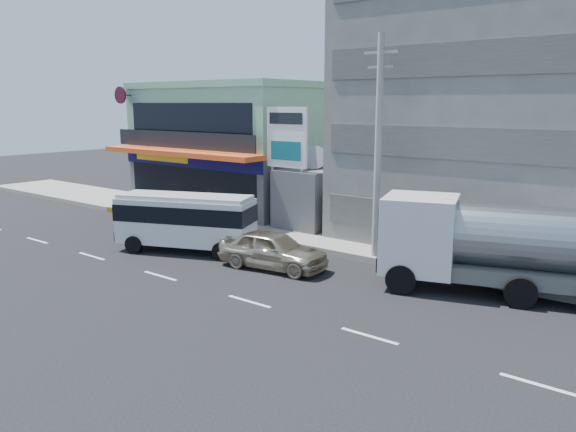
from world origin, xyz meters
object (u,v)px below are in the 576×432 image
Objects in this scene: tanker_truck at (495,244)px; minibus at (185,218)px; sedan at (273,250)px; utility_pole_near at (378,148)px; motorcycle_rider at (210,220)px; concrete_building at (527,105)px; billboard at (287,144)px; shop_building at (244,149)px; satellite_dish at (314,167)px.

minibus is at bearing -167.78° from tanker_truck.
utility_pole_near is at bearing -47.30° from sedan.
tanker_truck is 4.04× the size of motorcycle_rider.
sedan is at bearing -121.94° from concrete_building.
minibus is at bearing -153.86° from utility_pole_near.
utility_pole_near is at bearing 169.76° from tanker_truck.
motorcycle_rider is (-1.84, 3.40, -0.89)m from minibus.
concrete_building reaches higher than motorcycle_rider.
sedan is at bearing 4.15° from minibus.
billboard reaches higher than sedan.
shop_building is 5.31× the size of motorcycle_rider.
satellite_dish is 0.22× the size of minibus.
shop_building is at bearing -176.65° from concrete_building.
billboard is 6.86m from minibus.
motorcycle_rider is at bearing -133.60° from satellite_dish.
concrete_building is 10.67× the size of satellite_dish.
utility_pole_near is 1.06× the size of tanker_truck.
shop_building is 2.52× the size of sedan.
sedan is 7.63m from motorcycle_rider.
concrete_building is at bearing 28.92° from billboard.
shop_building is at bearing 158.93° from tanker_truck.
concrete_building reaches higher than sedan.
tanker_truck is at bearing -80.88° from sedan.
satellite_dish is 6.44m from motorcycle_rider.
satellite_dish is 7.17m from utility_pole_near.
satellite_dish is at bearing -20.21° from shop_building.
billboard is at bearing 164.52° from utility_pole_near.
billboard is 0.73× the size of tanker_truck.
tanker_truck is at bearing 12.22° from minibus.
satellite_dish reaches higher than minibus.
utility_pole_near is 9.74m from minibus.
motorcycle_rider is at bearing 178.47° from tanker_truck.
billboard reaches higher than tanker_truck.
concrete_building is 1.70× the size of tanker_truck.
satellite_dish reaches higher than motorcycle_rider.
minibus is at bearing -61.59° from motorcycle_rider.
shop_building reaches higher than billboard.
utility_pole_near is at bearing 3.43° from motorcycle_rider.
minibus is (-1.66, -5.80, -3.27)m from billboard.
minibus is at bearing -105.85° from satellite_dish.
billboard is 0.69× the size of utility_pole_near.
billboard is at bearing 166.92° from tanker_truck.
concrete_building is 8.79m from utility_pole_near.
satellite_dish is 8.13m from minibus.
billboard is 12.81m from tanker_truck.
minibus is 3.97m from motorcycle_rider.
minibus is at bearing -61.02° from shop_building.
concrete_building is 2.32× the size of billboard.
concrete_building is at bearing 3.35° from shop_building.
concrete_building is 6.85× the size of motorcycle_rider.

